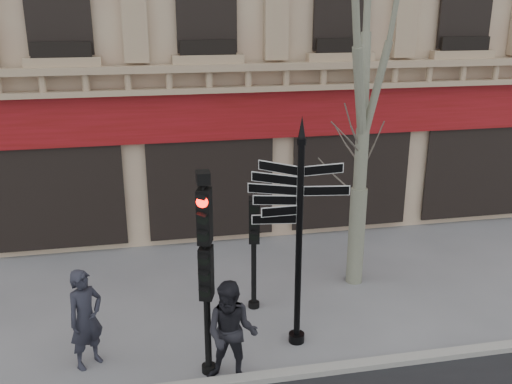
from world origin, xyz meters
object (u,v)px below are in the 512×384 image
at_px(traffic_signal_main, 205,251).
at_px(pedestrian_b, 232,334).
at_px(traffic_signal_secondary, 254,232).
at_px(plane_tree, 371,3).
at_px(pedestrian_a, 86,319).
at_px(fingerpost, 300,197).

distance_m(traffic_signal_main, pedestrian_b, 1.53).
xyz_separation_m(traffic_signal_secondary, plane_tree, (2.61, 0.73, 4.60)).
relative_size(plane_tree, pedestrian_a, 4.75).
relative_size(fingerpost, plane_tree, 0.50).
bearing_deg(pedestrian_b, plane_tree, 62.92).
relative_size(traffic_signal_secondary, plane_tree, 0.28).
xyz_separation_m(plane_tree, pedestrian_a, (-6.00, -2.18, -5.44)).
distance_m(pedestrian_a, pedestrian_b, 2.72).
xyz_separation_m(fingerpost, traffic_signal_main, (-1.83, -0.63, -0.64)).
bearing_deg(pedestrian_a, traffic_signal_secondary, -16.10).
height_order(traffic_signal_main, plane_tree, plane_tree).
bearing_deg(traffic_signal_main, pedestrian_b, -24.51).
bearing_deg(pedestrian_b, fingerpost, 54.43).
bearing_deg(pedestrian_b, traffic_signal_main, 157.97).
relative_size(traffic_signal_main, pedestrian_b, 1.97).
xyz_separation_m(traffic_signal_main, pedestrian_b, (0.38, -0.35, -1.44)).
relative_size(fingerpost, pedestrian_a, 2.36).
relative_size(fingerpost, traffic_signal_secondary, 1.76).
relative_size(pedestrian_a, pedestrian_b, 0.99).
bearing_deg(fingerpost, pedestrian_b, -127.70).
bearing_deg(traffic_signal_main, traffic_signal_secondary, 77.32).
bearing_deg(fingerpost, traffic_signal_secondary, 129.29).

